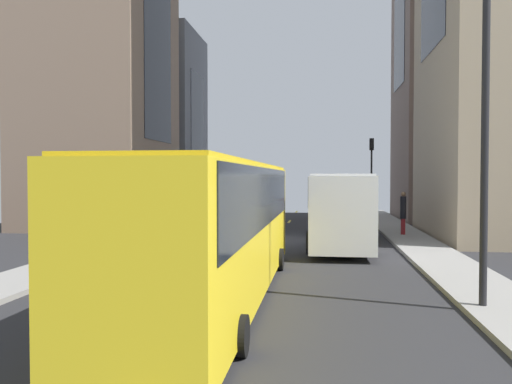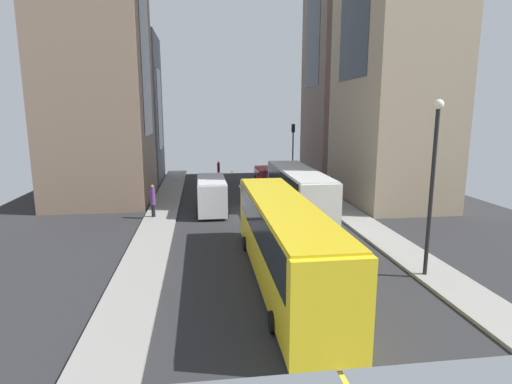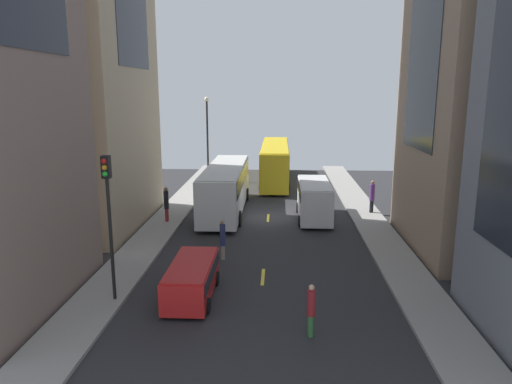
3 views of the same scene
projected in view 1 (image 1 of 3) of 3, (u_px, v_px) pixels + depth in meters
name	position (u px, v px, depth m)	size (l,w,h in m)	color
ground_plane	(277.00, 239.00, 26.82)	(39.89, 39.89, 0.00)	#28282B
sidewalk_west	(411.00, 240.00, 25.95)	(2.27, 44.00, 0.15)	gray
sidewalk_east	(150.00, 236.00, 27.68)	(2.27, 44.00, 0.15)	gray
lane_stripe_0	(296.00, 212.00, 47.64)	(0.16, 2.00, 0.01)	yellow
lane_stripe_1	(289.00, 222.00, 37.23)	(0.16, 2.00, 0.01)	yellow
lane_stripe_2	(277.00, 239.00, 26.82)	(0.16, 2.00, 0.01)	yellow
lane_stripe_3	(248.00, 278.00, 16.41)	(0.16, 2.00, 0.01)	yellow
building_east_0	(151.00, 125.00, 44.09)	(8.22, 7.94, 15.40)	slate
building_east_1	(100.00, 37.00, 33.56)	(7.85, 9.74, 24.62)	#937760
city_bus_white	(338.00, 202.00, 24.77)	(2.80, 11.67, 3.35)	silver
streetcar_yellow	(220.00, 219.00, 13.64)	(2.70, 13.93, 3.59)	yellow
delivery_van_white	(218.00, 209.00, 27.30)	(2.25, 5.81, 2.58)	white
car_red_0	(330.00, 207.00, 39.18)	(1.92, 4.49, 1.54)	red
pedestrian_crossing_near	(319.00, 208.00, 34.67)	(0.29, 0.29, 2.11)	gray
pedestrian_waiting_curb	(403.00, 211.00, 27.56)	(0.31, 0.31, 2.29)	maroon
pedestrian_crossing_mid	(133.00, 213.00, 26.39)	(0.36, 0.36, 2.29)	black
pedestrian_walking_far	(271.00, 203.00, 42.82)	(0.31, 0.31, 1.99)	#336B38
traffic_light_near_corner	(371.00, 163.00, 39.31)	(0.32, 0.44, 6.01)	black
streetlamp_near	(485.00, 107.00, 12.23)	(0.44, 0.44, 7.83)	black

